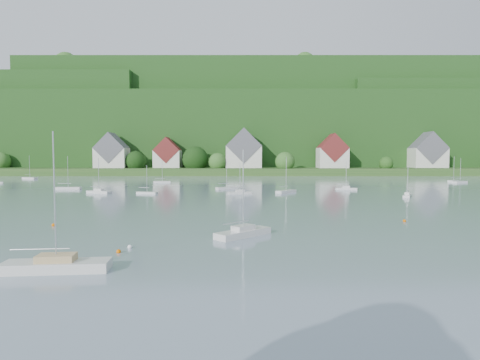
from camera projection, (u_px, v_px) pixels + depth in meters
name	position (u px, v px, depth m)	size (l,w,h in m)	color
far_shore_strip	(233.00, 170.00, 197.92)	(600.00, 60.00, 3.00)	#274F1D
forested_ridge	(236.00, 134.00, 265.12)	(620.00, 181.22, 69.89)	#153B12
village_building_0	(112.00, 153.00, 184.48)	(14.00, 10.40, 16.00)	silver
village_building_1	(168.00, 155.00, 186.52)	(12.00, 9.36, 14.00)	silver
village_building_2	(244.00, 152.00, 185.43)	(16.00, 11.44, 18.00)	silver
village_building_3	(332.00, 154.00, 183.48)	(13.00, 10.40, 15.50)	silver
village_building_4	(428.00, 153.00, 187.46)	(15.00, 10.40, 16.50)	silver
near_sailboat_2	(56.00, 265.00, 29.18)	(7.60, 2.77, 10.03)	silver
near_sailboat_3	(243.00, 232.00, 41.91)	(6.02, 5.98, 8.95)	silver
mooring_buoy_0	(119.00, 253.00, 34.80)	(0.40, 0.40, 0.40)	#F56A00
mooring_buoy_1	(130.00, 248.00, 36.54)	(0.41, 0.41, 0.41)	white
mooring_buoy_2	(404.00, 222.00, 51.35)	(0.39, 0.39, 0.39)	#F56A00
mooring_buoy_3	(54.00, 226.00, 48.11)	(0.43, 0.43, 0.43)	#F56A00
far_sailboat_cluster	(272.00, 184.00, 113.99)	(189.64, 69.36, 8.53)	silver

